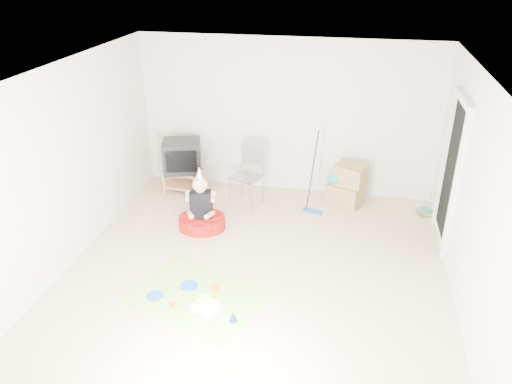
% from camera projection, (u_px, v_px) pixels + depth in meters
% --- Properties ---
extents(ground, '(5.00, 5.00, 0.00)m').
position_uv_depth(ground, '(257.00, 266.00, 6.69)').
color(ground, beige).
rests_on(ground, ground).
extents(doorway_recess, '(0.02, 0.90, 2.05)m').
position_uv_depth(doorway_recess, '(451.00, 175.00, 6.85)').
color(doorway_recess, black).
rests_on(doorway_recess, ground).
extents(tv_stand, '(0.68, 0.47, 0.40)m').
position_uv_depth(tv_stand, '(184.00, 179.00, 8.63)').
color(tv_stand, '#AD774E').
rests_on(tv_stand, ground).
extents(crt_tv, '(0.74, 0.67, 0.54)m').
position_uv_depth(crt_tv, '(182.00, 156.00, 8.44)').
color(crt_tv, black).
rests_on(crt_tv, tv_stand).
extents(folding_chair, '(0.57, 0.56, 1.01)m').
position_uv_depth(folding_chair, '(246.00, 177.00, 8.10)').
color(folding_chair, gray).
rests_on(folding_chair, ground).
extents(cardboard_boxes, '(0.68, 0.60, 0.69)m').
position_uv_depth(cardboard_boxes, '(347.00, 185.00, 8.17)').
color(cardboard_boxes, '#9E794C').
rests_on(cardboard_boxes, ground).
extents(floor_mop, '(0.33, 0.42, 1.27)m').
position_uv_depth(floor_mop, '(313.00, 198.00, 7.92)').
color(floor_mop, '#2357AF').
rests_on(floor_mop, ground).
extents(book_pile, '(0.25, 0.28, 0.10)m').
position_uv_depth(book_pile, '(425.00, 212.00, 7.95)').
color(book_pile, '#297B52').
rests_on(book_pile, ground).
extents(seated_woman, '(0.80, 0.80, 1.01)m').
position_uv_depth(seated_woman, '(202.00, 215.00, 7.49)').
color(seated_woman, '#A3110F').
rests_on(seated_woman, ground).
extents(party_mat, '(1.89, 1.64, 0.01)m').
position_uv_depth(party_mat, '(197.00, 296.00, 6.10)').
color(party_mat, '#F5339D').
rests_on(party_mat, ground).
extents(birthday_cake, '(0.40, 0.37, 0.15)m').
position_uv_depth(birthday_cake, '(207.00, 309.00, 5.81)').
color(birthday_cake, white).
rests_on(birthday_cake, party_mat).
extents(blue_plate_near, '(0.32, 0.32, 0.01)m').
position_uv_depth(blue_plate_near, '(189.00, 286.00, 6.27)').
color(blue_plate_near, blue).
rests_on(blue_plate_near, party_mat).
extents(blue_plate_far, '(0.26, 0.26, 0.01)m').
position_uv_depth(blue_plate_far, '(155.00, 296.00, 6.09)').
color(blue_plate_far, blue).
rests_on(blue_plate_far, party_mat).
extents(orange_cup_near, '(0.10, 0.10, 0.09)m').
position_uv_depth(orange_cup_near, '(215.00, 288.00, 6.16)').
color(orange_cup_near, '#CC6716').
rests_on(orange_cup_near, party_mat).
extents(orange_cup_far, '(0.09, 0.09, 0.08)m').
position_uv_depth(orange_cup_far, '(174.00, 305.00, 5.88)').
color(orange_cup_far, '#CC6716').
rests_on(orange_cup_far, party_mat).
extents(blue_party_hat, '(0.09, 0.09, 0.14)m').
position_uv_depth(blue_party_hat, '(233.00, 316.00, 5.66)').
color(blue_party_hat, '#1821A9').
rests_on(blue_party_hat, party_mat).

